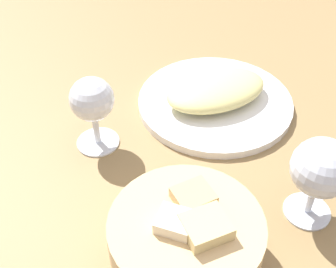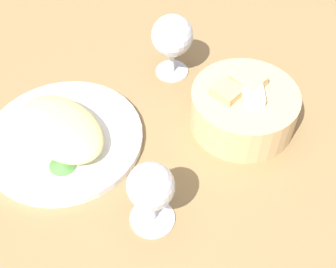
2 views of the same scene
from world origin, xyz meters
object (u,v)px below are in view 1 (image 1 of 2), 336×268
at_px(wine_glass_far, 321,170).
at_px(plate, 215,102).
at_px(wine_glass_near, 92,103).
at_px(bread_basket, 186,239).

bearing_deg(wine_glass_far, plate, -78.66).
relative_size(plate, wine_glass_far, 2.12).
distance_m(plate, wine_glass_near, 0.23).
distance_m(bread_basket, wine_glass_near, 0.25).
relative_size(plate, wine_glass_near, 2.21).
height_order(wine_glass_near, wine_glass_far, wine_glass_far).
bearing_deg(plate, wine_glass_near, 13.04).
xyz_separation_m(plate, bread_basket, (0.13, 0.28, 0.03)).
relative_size(bread_basket, wine_glass_near, 1.50).
bearing_deg(wine_glass_far, bread_basket, 9.52).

